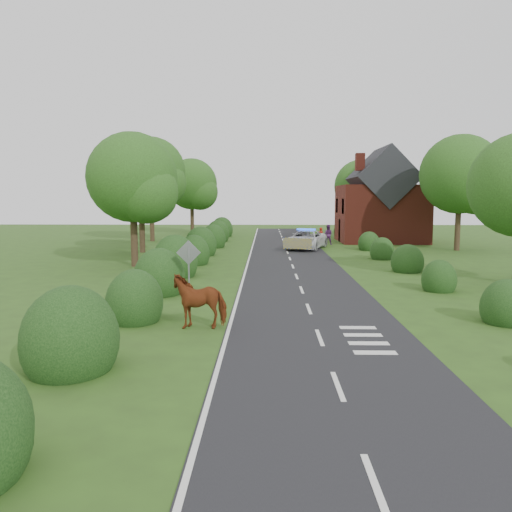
{
  "coord_description": "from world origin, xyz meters",
  "views": [
    {
      "loc": [
        -1.66,
        -19.13,
        4.36
      ],
      "look_at": [
        -2.21,
        6.73,
        1.3
      ],
      "focal_mm": 35.0,
      "sensor_mm": 36.0,
      "label": 1
    }
  ],
  "objects_px": {
    "road_sign": "(189,261)",
    "cow": "(200,304)",
    "pedestrian_red": "(321,236)",
    "pedestrian_purple": "(328,235)",
    "police_van": "(306,240)"
  },
  "relations": [
    {
      "from": "cow",
      "to": "pedestrian_red",
      "type": "distance_m",
      "value": 30.22
    },
    {
      "from": "road_sign",
      "to": "pedestrian_red",
      "type": "relative_size",
      "value": 1.59
    },
    {
      "from": "police_van",
      "to": "pedestrian_purple",
      "type": "bearing_deg",
      "value": 77.27
    },
    {
      "from": "cow",
      "to": "road_sign",
      "type": "bearing_deg",
      "value": -174.3
    },
    {
      "from": "road_sign",
      "to": "cow",
      "type": "xyz_separation_m",
      "value": [
        1.09,
        -4.59,
        -0.9
      ]
    },
    {
      "from": "cow",
      "to": "police_van",
      "type": "distance_m",
      "value": 26.1
    },
    {
      "from": "cow",
      "to": "pedestrian_purple",
      "type": "distance_m",
      "value": 30.33
    },
    {
      "from": "road_sign",
      "to": "pedestrian_purple",
      "type": "relative_size",
      "value": 1.37
    },
    {
      "from": "police_van",
      "to": "pedestrian_red",
      "type": "bearing_deg",
      "value": 85.42
    },
    {
      "from": "road_sign",
      "to": "cow",
      "type": "height_order",
      "value": "road_sign"
    },
    {
      "from": "police_van",
      "to": "pedestrian_red",
      "type": "distance_m",
      "value": 4.18
    },
    {
      "from": "pedestrian_purple",
      "to": "pedestrian_red",
      "type": "bearing_deg",
      "value": 4.97
    },
    {
      "from": "police_van",
      "to": "pedestrian_red",
      "type": "xyz_separation_m",
      "value": [
        1.63,
        3.85,
        0.0
      ]
    },
    {
      "from": "road_sign",
      "to": "pedestrian_red",
      "type": "bearing_deg",
      "value": 71.43
    },
    {
      "from": "pedestrian_purple",
      "to": "road_sign",
      "type": "bearing_deg",
      "value": 80.42
    }
  ]
}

